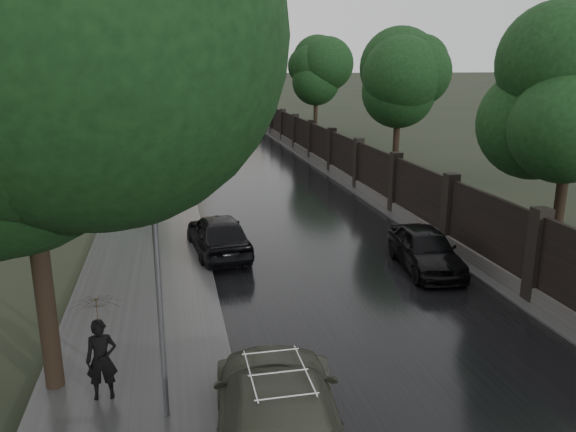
{
  "coord_description": "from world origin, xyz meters",
  "views": [
    {
      "loc": [
        -5.08,
        -7.8,
        6.43
      ],
      "look_at": [
        -1.32,
        9.95,
        1.5
      ],
      "focal_mm": 35.0,
      "sensor_mm": 36.0,
      "label": 1
    }
  ],
  "objects_px": {
    "tree_right_c": "(316,82)",
    "hatchback_left": "(218,234)",
    "tree_left_near": "(16,65)",
    "traffic_light": "(183,136)",
    "tree_left_far": "(119,83)",
    "lamp_post": "(159,289)",
    "tree_right_b": "(399,91)",
    "pedestrian_umbrella": "(98,318)",
    "tree_right_a": "(572,112)",
    "car_right_near": "(425,249)",
    "volga_sedan": "(278,417)"
  },
  "relations": [
    {
      "from": "tree_right_a",
      "to": "traffic_light",
      "type": "bearing_deg",
      "value": 124.77
    },
    {
      "from": "tree_right_b",
      "to": "lamp_post",
      "type": "height_order",
      "value": "tree_right_b"
    },
    {
      "from": "lamp_post",
      "to": "traffic_light",
      "type": "xyz_separation_m",
      "value": [
        1.1,
        23.49,
        -0.27
      ]
    },
    {
      "from": "tree_right_c",
      "to": "hatchback_left",
      "type": "height_order",
      "value": "tree_right_c"
    },
    {
      "from": "tree_right_b",
      "to": "car_right_near",
      "type": "height_order",
      "value": "tree_right_b"
    },
    {
      "from": "tree_right_c",
      "to": "lamp_post",
      "type": "distance_m",
      "value": 40.67
    },
    {
      "from": "tree_left_near",
      "to": "traffic_light",
      "type": "distance_m",
      "value": 22.6
    },
    {
      "from": "tree_left_far",
      "to": "tree_right_b",
      "type": "distance_m",
      "value": 17.45
    },
    {
      "from": "tree_right_b",
      "to": "volga_sedan",
      "type": "height_order",
      "value": "tree_right_b"
    },
    {
      "from": "tree_left_far",
      "to": "lamp_post",
      "type": "distance_m",
      "value": 28.73
    },
    {
      "from": "lamp_post",
      "to": "pedestrian_umbrella",
      "type": "xyz_separation_m",
      "value": [
        -1.18,
        0.86,
        -0.83
      ]
    },
    {
      "from": "lamp_post",
      "to": "hatchback_left",
      "type": "xyz_separation_m",
      "value": [
        1.8,
        9.36,
        -1.93
      ]
    },
    {
      "from": "tree_right_b",
      "to": "hatchback_left",
      "type": "xyz_separation_m",
      "value": [
        -11.1,
        -11.14,
        -4.21
      ]
    },
    {
      "from": "tree_right_b",
      "to": "car_right_near",
      "type": "bearing_deg",
      "value": -108.64
    },
    {
      "from": "volga_sedan",
      "to": "hatchback_left",
      "type": "height_order",
      "value": "volga_sedan"
    },
    {
      "from": "traffic_light",
      "to": "tree_left_near",
      "type": "bearing_deg",
      "value": -98.53
    },
    {
      "from": "tree_right_c",
      "to": "pedestrian_umbrella",
      "type": "distance_m",
      "value": 40.31
    },
    {
      "from": "pedestrian_umbrella",
      "to": "hatchback_left",
      "type": "bearing_deg",
      "value": 69.14
    },
    {
      "from": "volga_sedan",
      "to": "tree_right_b",
      "type": "bearing_deg",
      "value": -109.74
    },
    {
      "from": "tree_right_b",
      "to": "lamp_post",
      "type": "distance_m",
      "value": 24.33
    },
    {
      "from": "tree_left_far",
      "to": "tree_right_b",
      "type": "bearing_deg",
      "value": -27.3
    },
    {
      "from": "tree_left_near",
      "to": "traffic_light",
      "type": "relative_size",
      "value": 2.29
    },
    {
      "from": "tree_right_a",
      "to": "car_right_near",
      "type": "xyz_separation_m",
      "value": [
        -4.72,
        0.0,
        -4.26
      ]
    },
    {
      "from": "tree_right_c",
      "to": "traffic_light",
      "type": "relative_size",
      "value": 1.75
    },
    {
      "from": "hatchback_left",
      "to": "pedestrian_umbrella",
      "type": "height_order",
      "value": "pedestrian_umbrella"
    },
    {
      "from": "tree_left_far",
      "to": "tree_right_a",
      "type": "bearing_deg",
      "value": -54.83
    },
    {
      "from": "tree_left_far",
      "to": "volga_sedan",
      "type": "distance_m",
      "value": 30.49
    },
    {
      "from": "tree_left_far",
      "to": "tree_right_c",
      "type": "height_order",
      "value": "tree_left_far"
    },
    {
      "from": "tree_right_a",
      "to": "pedestrian_umbrella",
      "type": "distance_m",
      "value": 15.48
    },
    {
      "from": "lamp_post",
      "to": "car_right_near",
      "type": "xyz_separation_m",
      "value": [
        8.18,
        6.5,
        -1.98
      ]
    },
    {
      "from": "tree_right_a",
      "to": "tree_right_b",
      "type": "xyz_separation_m",
      "value": [
        0.0,
        14.0,
        0.0
      ]
    },
    {
      "from": "volga_sedan",
      "to": "tree_right_c",
      "type": "bearing_deg",
      "value": -98.39
    },
    {
      "from": "tree_left_near",
      "to": "hatchback_left",
      "type": "xyz_separation_m",
      "value": [
        4.0,
        7.86,
        -5.68
      ]
    },
    {
      "from": "lamp_post",
      "to": "tree_right_b",
      "type": "bearing_deg",
      "value": 57.82
    },
    {
      "from": "car_right_near",
      "to": "tree_right_b",
      "type": "bearing_deg",
      "value": 76.58
    },
    {
      "from": "car_right_near",
      "to": "tree_left_far",
      "type": "bearing_deg",
      "value": 121.33
    },
    {
      "from": "tree_right_a",
      "to": "lamp_post",
      "type": "distance_m",
      "value": 14.62
    },
    {
      "from": "tree_right_a",
      "to": "tree_right_c",
      "type": "height_order",
      "value": "same"
    },
    {
      "from": "tree_left_near",
      "to": "lamp_post",
      "type": "xyz_separation_m",
      "value": [
        2.2,
        -1.5,
        -3.75
      ]
    },
    {
      "from": "tree_left_far",
      "to": "traffic_light",
      "type": "relative_size",
      "value": 1.85
    },
    {
      "from": "volga_sedan",
      "to": "traffic_light",
      "type": "bearing_deg",
      "value": -81.16
    },
    {
      "from": "tree_right_c",
      "to": "lamp_post",
      "type": "height_order",
      "value": "tree_right_c"
    },
    {
      "from": "tree_right_c",
      "to": "hatchback_left",
      "type": "distance_m",
      "value": 31.47
    },
    {
      "from": "tree_left_near",
      "to": "volga_sedan",
      "type": "xyz_separation_m",
      "value": [
        4.04,
        -2.83,
        -5.65
      ]
    },
    {
      "from": "tree_left_far",
      "to": "lamp_post",
      "type": "relative_size",
      "value": 1.45
    },
    {
      "from": "tree_right_b",
      "to": "tree_right_c",
      "type": "xyz_separation_m",
      "value": [
        0.0,
        18.0,
        0.0
      ]
    },
    {
      "from": "tree_right_c",
      "to": "traffic_light",
      "type": "bearing_deg",
      "value": -128.18
    },
    {
      "from": "car_right_near",
      "to": "tree_right_c",
      "type": "bearing_deg",
      "value": 86.83
    },
    {
      "from": "tree_right_b",
      "to": "hatchback_left",
      "type": "height_order",
      "value": "tree_right_b"
    },
    {
      "from": "traffic_light",
      "to": "car_right_near",
      "type": "bearing_deg",
      "value": -67.38
    }
  ]
}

